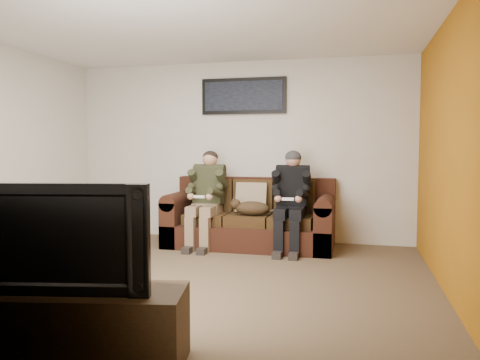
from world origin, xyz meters
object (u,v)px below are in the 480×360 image
(tv_stand, at_px, (63,327))
(television, at_px, (60,236))
(sofa, at_px, (251,220))
(framed_poster, at_px, (243,96))
(cat, at_px, (251,208))
(person_left, at_px, (206,192))
(person_right, at_px, (291,194))

(tv_stand, relative_size, television, 1.30)
(tv_stand, xyz_separation_m, television, (0.00, 0.00, 0.57))
(sofa, height_order, framed_poster, framed_poster)
(cat, xyz_separation_m, television, (-0.41, -3.53, 0.26))
(sofa, relative_size, tv_stand, 1.49)
(sofa, distance_m, person_left, 0.73)
(sofa, distance_m, framed_poster, 1.80)
(tv_stand, distance_m, television, 0.57)
(sofa, height_order, cat, sofa)
(sofa, relative_size, framed_poster, 1.81)
(television, bearing_deg, sofa, 73.54)
(person_right, xyz_separation_m, television, (-0.94, -3.59, 0.07))
(cat, bearing_deg, framed_poster, 111.64)
(person_left, distance_m, television, 3.60)
(framed_poster, height_order, television, framed_poster)
(person_left, distance_m, tv_stand, 3.63)
(person_right, distance_m, framed_poster, 1.67)
(sofa, relative_size, person_right, 1.72)
(tv_stand, height_order, television, television)
(person_left, height_order, person_right, person_right)
(person_left, height_order, cat, person_left)
(person_right, distance_m, tv_stand, 3.75)
(person_left, bearing_deg, person_right, 0.02)
(person_left, relative_size, person_right, 0.99)
(person_right, distance_m, television, 3.71)
(tv_stand, bearing_deg, person_right, 64.27)
(cat, height_order, tv_stand, cat)
(sofa, distance_m, tv_stand, 3.80)
(person_right, height_order, tv_stand, person_right)
(sofa, height_order, person_right, person_right)
(sofa, xyz_separation_m, person_left, (-0.58, -0.19, 0.39))
(person_right, bearing_deg, framed_poster, 143.73)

